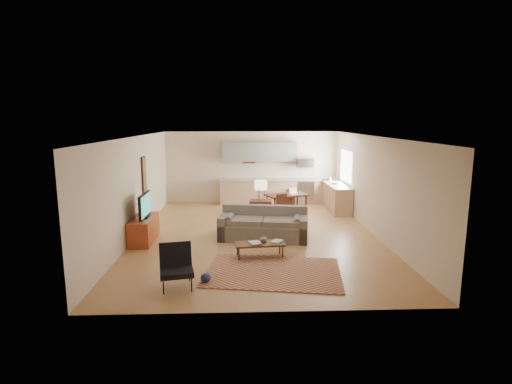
{
  "coord_description": "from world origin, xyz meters",
  "views": [
    {
      "loc": [
        -0.43,
        -10.64,
        3.15
      ],
      "look_at": [
        0.0,
        0.3,
        1.15
      ],
      "focal_mm": 28.0,
      "sensor_mm": 36.0,
      "label": 1
    }
  ],
  "objects_px": {
    "tv_credenza": "(144,229)",
    "dining_table": "(286,204)",
    "sofa": "(263,224)",
    "armchair": "(176,267)",
    "coffee_table": "(260,250)",
    "console_table": "(261,213)"
  },
  "relations": [
    {
      "from": "armchair",
      "to": "tv_credenza",
      "type": "xyz_separation_m",
      "value": [
        -1.31,
        2.97,
        -0.09
      ]
    },
    {
      "from": "tv_credenza",
      "to": "dining_table",
      "type": "xyz_separation_m",
      "value": [
        4.07,
        2.91,
        0.02
      ]
    },
    {
      "from": "armchair",
      "to": "console_table",
      "type": "distance_m",
      "value": 4.85
    },
    {
      "from": "tv_credenza",
      "to": "dining_table",
      "type": "bearing_deg",
      "value": 35.56
    },
    {
      "from": "sofa",
      "to": "tv_credenza",
      "type": "distance_m",
      "value": 3.14
    },
    {
      "from": "console_table",
      "to": "dining_table",
      "type": "relative_size",
      "value": 0.57
    },
    {
      "from": "sofa",
      "to": "coffee_table",
      "type": "distance_m",
      "value": 1.46
    },
    {
      "from": "tv_credenza",
      "to": "console_table",
      "type": "bearing_deg",
      "value": 25.88
    },
    {
      "from": "sofa",
      "to": "armchair",
      "type": "xyz_separation_m",
      "value": [
        -1.82,
        -3.07,
        -0.02
      ]
    },
    {
      "from": "armchair",
      "to": "coffee_table",
      "type": "bearing_deg",
      "value": 32.97
    },
    {
      "from": "coffee_table",
      "to": "tv_credenza",
      "type": "distance_m",
      "value": 3.26
    },
    {
      "from": "coffee_table",
      "to": "console_table",
      "type": "xyz_separation_m",
      "value": [
        0.17,
        2.86,
        0.21
      ]
    },
    {
      "from": "tv_credenza",
      "to": "console_table",
      "type": "relative_size",
      "value": 1.81
    },
    {
      "from": "sofa",
      "to": "dining_table",
      "type": "distance_m",
      "value": 2.97
    },
    {
      "from": "coffee_table",
      "to": "armchair",
      "type": "distance_m",
      "value": 2.34
    },
    {
      "from": "tv_credenza",
      "to": "sofa",
      "type": "bearing_deg",
      "value": 1.75
    },
    {
      "from": "armchair",
      "to": "dining_table",
      "type": "relative_size",
      "value": 0.6
    },
    {
      "from": "coffee_table",
      "to": "tv_credenza",
      "type": "bearing_deg",
      "value": 149.44
    },
    {
      "from": "coffee_table",
      "to": "sofa",
      "type": "bearing_deg",
      "value": 77.12
    },
    {
      "from": "coffee_table",
      "to": "dining_table",
      "type": "distance_m",
      "value": 4.39
    },
    {
      "from": "tv_credenza",
      "to": "console_table",
      "type": "xyz_separation_m",
      "value": [
        3.13,
        1.52,
        0.06
      ]
    },
    {
      "from": "console_table",
      "to": "dining_table",
      "type": "xyz_separation_m",
      "value": [
        0.93,
        1.39,
        -0.04
      ]
    }
  ]
}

